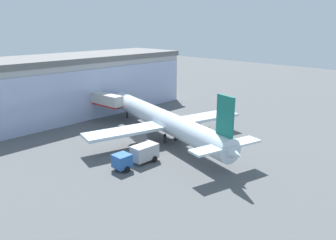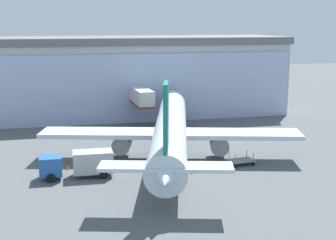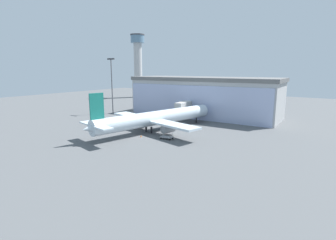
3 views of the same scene
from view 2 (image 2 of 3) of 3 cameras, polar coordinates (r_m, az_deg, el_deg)
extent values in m
plane|color=#545659|center=(48.92, 1.51, -6.69)|extent=(240.00, 240.00, 0.00)
cube|color=#AFAFAF|center=(81.29, -3.96, 5.05)|extent=(50.12, 17.49, 11.94)
cube|color=#AAB6DC|center=(73.44, -2.93, 3.86)|extent=(48.63, 1.85, 10.74)
cube|color=slate|center=(80.78, -4.03, 9.68)|extent=(51.12, 17.84, 1.20)
cube|color=beige|center=(72.33, -3.78, 3.20)|extent=(3.30, 13.72, 2.40)
cube|color=red|center=(72.50, -3.77, 2.38)|extent=(3.35, 13.73, 0.30)
cylinder|color=#4C4C51|center=(77.73, -4.56, 1.59)|extent=(0.70, 0.70, 3.51)
cylinder|color=silver|center=(55.21, 0.34, -0.85)|extent=(11.79, 36.42, 3.62)
cone|color=silver|center=(73.14, 0.68, 2.29)|extent=(4.21, 3.74, 3.62)
cone|color=silver|center=(37.61, -0.32, -6.97)|extent=(4.08, 4.63, 3.26)
cube|color=silver|center=(53.51, 0.29, -1.66)|extent=(29.82, 10.79, 0.50)
cube|color=silver|center=(38.39, -0.27, -5.72)|extent=(11.26, 4.82, 0.30)
cube|color=#197266|center=(37.85, -0.25, 0.39)|extent=(1.07, 3.20, 5.59)
cylinder|color=gray|center=(54.75, -5.61, -2.86)|extent=(2.77, 3.59, 2.10)
cylinder|color=gray|center=(54.49, 6.24, -2.95)|extent=(2.77, 3.59, 2.10)
cylinder|color=black|center=(53.16, -0.91, -4.26)|extent=(0.50, 0.50, 1.60)
cylinder|color=black|center=(53.11, 1.44, -4.28)|extent=(0.50, 0.50, 1.60)
cylinder|color=black|center=(70.68, 0.63, -0.20)|extent=(0.40, 0.40, 1.60)
cube|color=#2659A5|center=(48.68, -14.10, -5.41)|extent=(2.22, 2.22, 1.90)
cube|color=#B2B2B7|center=(48.62, -9.14, -5.04)|extent=(4.02, 2.24, 2.20)
cylinder|color=black|center=(47.92, -14.08, -6.88)|extent=(0.90, 0.31, 0.90)
cylinder|color=black|center=(50.01, -14.00, -6.09)|extent=(0.90, 0.31, 0.90)
cylinder|color=black|center=(47.96, -7.83, -6.61)|extent=(0.90, 0.31, 0.90)
cylinder|color=black|center=(50.05, -8.01, -5.83)|extent=(0.90, 0.31, 0.90)
cube|color=gray|center=(52.61, 8.89, -4.89)|extent=(3.02, 2.02, 0.16)
cylinder|color=black|center=(51.57, 8.17, -5.56)|extent=(0.45, 0.19, 0.44)
cylinder|color=gray|center=(51.33, 8.20, -4.68)|extent=(0.08, 0.08, 0.90)
cylinder|color=black|center=(52.78, 7.43, -5.13)|extent=(0.45, 0.19, 0.44)
cylinder|color=gray|center=(52.55, 7.45, -4.27)|extent=(0.08, 0.08, 0.90)
cylinder|color=black|center=(52.64, 10.33, -5.28)|extent=(0.45, 0.19, 0.44)
cylinder|color=gray|center=(52.41, 10.36, -4.41)|extent=(0.08, 0.08, 0.90)
cylinder|color=black|center=(53.83, 9.55, -4.86)|extent=(0.45, 0.19, 0.44)
cylinder|color=gray|center=(53.60, 9.58, -4.01)|extent=(0.08, 0.08, 0.90)
cone|color=orange|center=(49.24, 2.91, -6.23)|extent=(0.36, 0.36, 0.55)
cone|color=orange|center=(51.59, -12.13, -5.64)|extent=(0.36, 0.36, 0.55)
camera|label=1|loc=(30.36, -80.42, 10.19)|focal=35.00mm
camera|label=3|loc=(50.82, 79.42, 2.46)|focal=28.00mm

